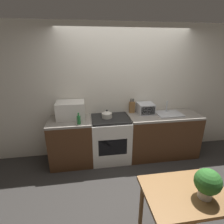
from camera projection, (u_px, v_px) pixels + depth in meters
The scene contains 13 objects.
ground_plane at pixel (137, 186), 2.88m from camera, with size 16.00×16.00×0.00m, color #33302D.
wall_back at pixel (123, 92), 3.55m from camera, with size 10.00×0.06×2.60m.
counter_left_run at pixel (71, 141), 3.37m from camera, with size 0.79×0.62×0.90m.
counter_right_run at pixel (162, 135), 3.64m from camera, with size 1.43×0.62×0.90m.
stove_range at pixel (110, 139), 3.48m from camera, with size 0.74×0.62×0.90m.
kettle at pixel (107, 114), 3.30m from camera, with size 0.19×0.19×0.16m.
microwave at pixel (71, 110), 3.26m from camera, with size 0.52×0.38×0.32m.
bottle at pixel (79, 120), 3.02m from camera, with size 0.06×0.06×0.21m.
knife_block at pixel (132, 107), 3.55m from camera, with size 0.11×0.07×0.30m.
toaster_oven at pixel (146, 108), 3.52m from camera, with size 0.31×0.31×0.21m.
sink_basin at pixel (169, 113), 3.50m from camera, with size 0.49×0.38×0.24m.
dining_table at pixel (185, 200), 1.85m from camera, with size 0.88×0.62×0.74m.
potted_plant at pixel (208, 183), 1.69m from camera, with size 0.25×0.25×0.32m.
Camera 1 is at (-0.76, -2.20, 2.14)m, focal length 28.00 mm.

